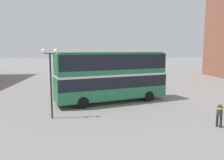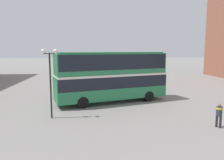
{
  "view_description": "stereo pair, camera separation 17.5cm",
  "coord_description": "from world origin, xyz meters",
  "px_view_note": "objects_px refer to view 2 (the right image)",
  "views": [
    {
      "loc": [
        -1.78,
        -20.38,
        4.96
      ],
      "look_at": [
        0.29,
        -0.01,
        2.14
      ],
      "focal_mm": 35.0,
      "sensor_mm": 36.0,
      "label": 1
    },
    {
      "loc": [
        -1.61,
        -20.39,
        4.96
      ],
      "look_at": [
        0.29,
        -0.01,
        2.14
      ],
      "focal_mm": 35.0,
      "sensor_mm": 36.0,
      "label": 2
    }
  ],
  "objects_px": {
    "double_decker_bus": "(112,74)",
    "pedestrian_foreground": "(219,113)",
    "street_lamp_twin_globe": "(50,69)",
    "parked_car_kerb_near": "(139,79)"
  },
  "relations": [
    {
      "from": "double_decker_bus",
      "to": "pedestrian_foreground",
      "type": "xyz_separation_m",
      "value": [
        6.2,
        -7.53,
        -1.75
      ]
    },
    {
      "from": "pedestrian_foreground",
      "to": "street_lamp_twin_globe",
      "type": "bearing_deg",
      "value": -47.94
    },
    {
      "from": "parked_car_kerb_near",
      "to": "street_lamp_twin_globe",
      "type": "distance_m",
      "value": 17.51
    },
    {
      "from": "pedestrian_foreground",
      "to": "parked_car_kerb_near",
      "type": "xyz_separation_m",
      "value": [
        -1.38,
        17.3,
        -0.16
      ]
    },
    {
      "from": "parked_car_kerb_near",
      "to": "pedestrian_foreground",
      "type": "bearing_deg",
      "value": -78.2
    },
    {
      "from": "double_decker_bus",
      "to": "street_lamp_twin_globe",
      "type": "distance_m",
      "value": 6.72
    },
    {
      "from": "pedestrian_foreground",
      "to": "street_lamp_twin_globe",
      "type": "xyz_separation_m",
      "value": [
        -11.06,
        2.99,
        2.65
      ]
    },
    {
      "from": "pedestrian_foreground",
      "to": "parked_car_kerb_near",
      "type": "height_order",
      "value": "parked_car_kerb_near"
    },
    {
      "from": "parked_car_kerb_near",
      "to": "street_lamp_twin_globe",
      "type": "height_order",
      "value": "street_lamp_twin_globe"
    },
    {
      "from": "double_decker_bus",
      "to": "pedestrian_foreground",
      "type": "bearing_deg",
      "value": -68.04
    }
  ]
}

